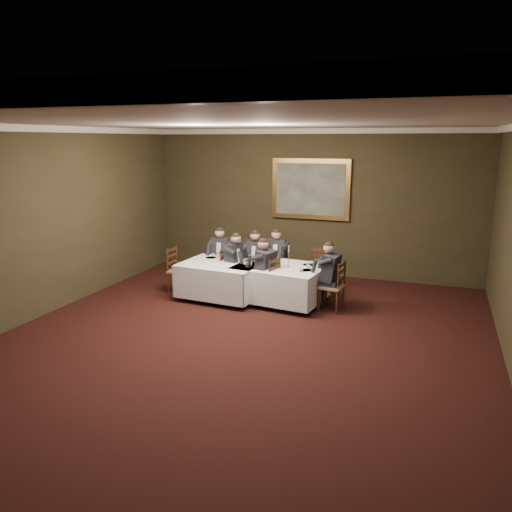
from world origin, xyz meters
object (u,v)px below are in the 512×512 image
Objects in this scene: candlestick at (289,259)px; table_second at (221,278)px; centerpiece at (276,259)px; table_main at (280,281)px; diner_main_endright at (332,285)px; painting at (311,189)px; chair_main_endleft at (233,282)px; chair_sec_backright at (257,278)px; diner_sec_backright at (257,268)px; chair_main_backleft at (277,276)px; chair_main_endright at (332,297)px; diner_main_backleft at (277,266)px; chair_sec_endleft at (180,280)px; diner_sec_endright at (266,280)px; chair_sec_backleft at (222,274)px; chair_main_backright at (317,281)px; chair_sec_endright at (267,292)px; diner_sec_backleft at (222,264)px; diner_main_endleft at (233,272)px.

table_second is at bearing -174.27° from candlestick.
centerpiece reaches higher than table_second.
diner_main_endright is at bearing -6.81° from table_main.
painting reaches higher than candlestick.
painting is at bearing 163.33° from chair_main_endleft.
chair_sec_backright is at bearing 134.82° from centerpiece.
candlestick is (1.40, 0.14, 0.48)m from table_second.
painting reaches higher than table_second.
painting is (0.72, 1.75, 1.58)m from diner_sec_backright.
painting is (0.36, 1.42, 1.81)m from chair_main_backleft.
diner_sec_backright reaches higher than chair_main_endright.
diner_main_backleft is 1.82m from chair_main_endright.
chair_sec_backright is 1.69m from chair_sec_endleft.
chair_main_endleft is 0.74× the size of diner_sec_endright.
chair_sec_backleft is 0.90m from diner_sec_backright.
chair_sec_backright is (-1.29, -0.21, 0.00)m from chair_main_backright.
chair_main_backright is 2.44m from painting.
chair_sec_endright is at bearing 101.27° from diner_main_backleft.
diner_sec_backleft is 0.87m from diner_sec_backright.
diner_main_endright is at bearing -5.91° from candlestick.
chair_main_endright is 1.00× the size of chair_sec_endright.
chair_main_endright is 2.82m from diner_sec_backleft.
centerpiece is at bearing 178.04° from candlestick.
diner_sec_backright is at bearing 144.37° from candlestick.
table_main is 1.10× the size of table_second.
diner_sec_backright is (0.50, 0.79, 0.06)m from table_second.
diner_sec_endright is (0.52, -0.88, 0.23)m from chair_sec_backright.
chair_sec_endright is (-0.19, -0.26, -0.17)m from table_main.
table_second is at bearing 55.78° from chair_main_backleft.
diner_main_endright is 1.00× the size of diner_sec_backleft.
chair_main_backright and chair_main_endright have the same top height.
chair_sec_backright is (0.87, -0.05, -0.23)m from diner_sec_backleft.
diner_sec_backleft is 0.90m from chair_sec_backright.
diner_sec_endright reaches higher than chair_sec_backleft.
diner_sec_endright is at bearing 76.20° from chair_main_endleft.
chair_main_backright is at bearing 177.07° from diner_main_backleft.
diner_main_backleft reaches higher than table_main.
painting reaches higher than centerpiece.
chair_sec_endright is at bearing 132.93° from diner_sec_backright.
table_second is 0.94m from diner_sec_backleft.
diner_sec_backright is (0.87, -0.08, 0.23)m from chair_sec_backleft.
diner_main_endleft reaches higher than chair_sec_backright.
diner_sec_backleft is (-0.51, 0.55, 0.00)m from diner_main_endleft.
chair_main_endleft is 2.21m from diner_main_endright.
table_main is at bearing 21.43° from centerpiece.
diner_main_endleft reaches higher than candlestick.
diner_sec_backright is at bearing 57.75° from table_second.
chair_main_endright is at bearing 146.99° from diner_main_backleft.
chair_sec_endleft is at bearing 99.62° from diner_sec_endright.
chair_main_endright is 1.97m from chair_sec_backright.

